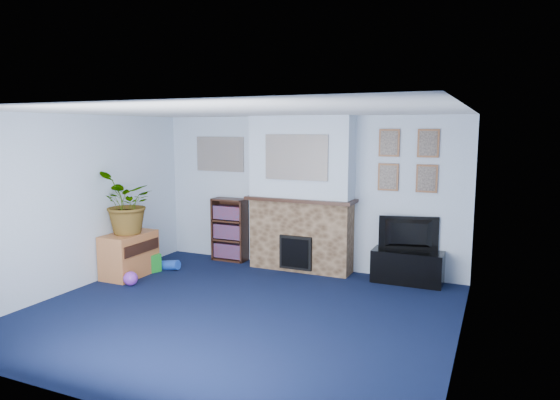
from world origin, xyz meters
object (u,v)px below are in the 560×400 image
at_px(tv_stand, 407,267).
at_px(bookshelf, 230,231).
at_px(television, 409,234).
at_px(sideboard, 129,253).

xyz_separation_m(tv_stand, bookshelf, (-2.96, 0.08, 0.28)).
distance_m(television, sideboard, 4.14).
xyz_separation_m(tv_stand, sideboard, (-3.90, -1.34, 0.12)).
xyz_separation_m(television, bookshelf, (-2.96, 0.06, -0.21)).
bearing_deg(tv_stand, sideboard, -160.98).
height_order(bookshelf, sideboard, bookshelf).
distance_m(bookshelf, sideboard, 1.71).
bearing_deg(bookshelf, tv_stand, -1.48).
bearing_deg(sideboard, television, 19.29).
bearing_deg(tv_stand, bookshelf, 178.52).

